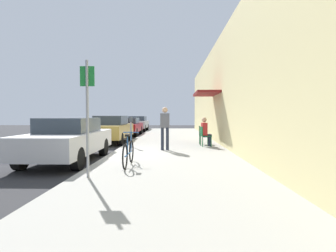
{
  "coord_description": "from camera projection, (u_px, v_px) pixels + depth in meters",
  "views": [
    {
      "loc": [
        2.3,
        -9.84,
        1.52
      ],
      "look_at": [
        1.96,
        7.44,
        0.8
      ],
      "focal_mm": 28.81,
      "sensor_mm": 36.0,
      "label": 1
    }
  ],
  "objects": [
    {
      "name": "ground_plane",
      "position": [
        111.0,
        156.0,
        9.94
      ],
      "size": [
        60.0,
        60.0,
        0.0
      ],
      "primitive_type": "plane",
      "color": "#2D2D30"
    },
    {
      "name": "sidewalk_slab",
      "position": [
        172.0,
        148.0,
        11.89
      ],
      "size": [
        4.5,
        32.0,
        0.12
      ],
      "primitive_type": "cube",
      "color": "#9E9B93",
      "rests_on": "ground_plane"
    },
    {
      "name": "building_facade",
      "position": [
        227.0,
        89.0,
        11.75
      ],
      "size": [
        1.4,
        32.0,
        5.27
      ],
      "color": "beige",
      "rests_on": "ground_plane"
    },
    {
      "name": "parked_car_0",
      "position": [
        68.0,
        139.0,
        8.72
      ],
      "size": [
        1.8,
        4.4,
        1.42
      ],
      "color": "#B7B7BC",
      "rests_on": "ground_plane"
    },
    {
      "name": "parked_car_1",
      "position": [
        111.0,
        129.0,
        14.67
      ],
      "size": [
        1.8,
        4.4,
        1.47
      ],
      "color": "#A58433",
      "rests_on": "ground_plane"
    },
    {
      "name": "parked_car_2",
      "position": [
        127.0,
        126.0,
        19.96
      ],
      "size": [
        1.8,
        4.4,
        1.3
      ],
      "color": "maroon",
      "rests_on": "ground_plane"
    },
    {
      "name": "parked_car_3",
      "position": [
        138.0,
        123.0,
        25.65
      ],
      "size": [
        1.8,
        4.4,
        1.4
      ],
      "color": "#B7B7BC",
      "rests_on": "ground_plane"
    },
    {
      "name": "parking_meter",
      "position": [
        131.0,
        129.0,
        11.77
      ],
      "size": [
        0.12,
        0.1,
        1.32
      ],
      "color": "slate",
      "rests_on": "sidewalk_slab"
    },
    {
      "name": "street_sign",
      "position": [
        87.0,
        109.0,
        5.96
      ],
      "size": [
        0.32,
        0.06,
        2.6
      ],
      "color": "gray",
      "rests_on": "sidewalk_slab"
    },
    {
      "name": "bicycle_0",
      "position": [
        128.0,
        153.0,
        7.39
      ],
      "size": [
        0.46,
        1.71,
        0.9
      ],
      "color": "black",
      "rests_on": "sidewalk_slab"
    },
    {
      "name": "cafe_chair_0",
      "position": [
        204.0,
        135.0,
        11.99
      ],
      "size": [
        0.49,
        0.49,
        0.87
      ],
      "color": "#14592D",
      "rests_on": "sidewalk_slab"
    },
    {
      "name": "seated_patron_0",
      "position": [
        206.0,
        131.0,
        11.99
      ],
      "size": [
        0.46,
        0.39,
        1.29
      ],
      "color": "#232838",
      "rests_on": "sidewalk_slab"
    },
    {
      "name": "cafe_chair_1",
      "position": [
        202.0,
        134.0,
        12.87
      ],
      "size": [
        0.49,
        0.49,
        0.87
      ],
      "color": "#14592D",
      "rests_on": "sidewalk_slab"
    },
    {
      "name": "pedestrian_standing",
      "position": [
        165.0,
        125.0,
        10.65
      ],
      "size": [
        0.36,
        0.22,
        1.7
      ],
      "color": "#232838",
      "rests_on": "sidewalk_slab"
    }
  ]
}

